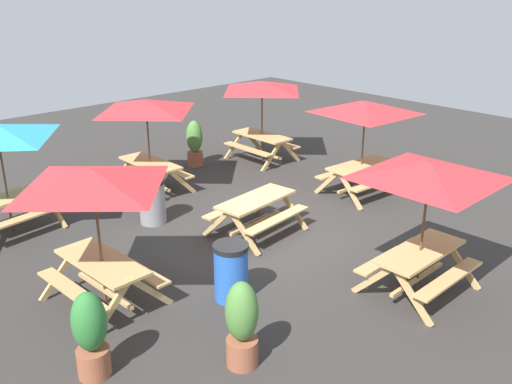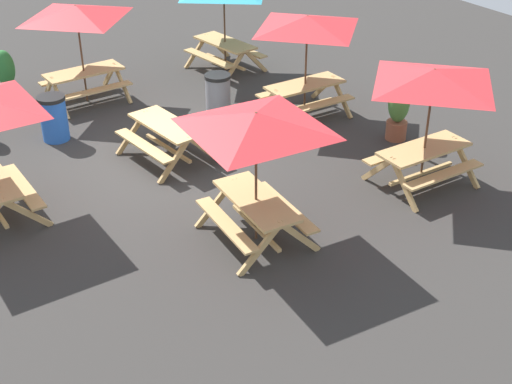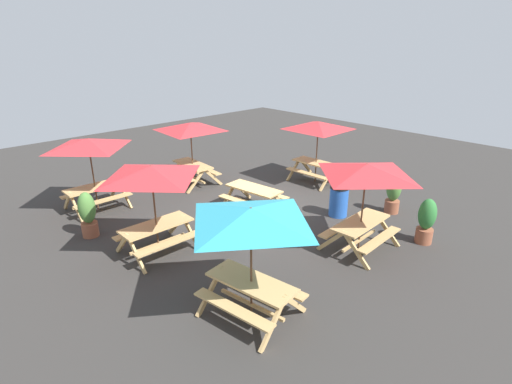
% 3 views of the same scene
% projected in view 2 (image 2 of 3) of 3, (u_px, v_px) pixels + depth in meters
% --- Properties ---
extents(ground_plane, '(28.05, 28.05, 0.00)m').
position_uv_depth(ground_plane, '(160.00, 161.00, 14.31)').
color(ground_plane, '#33302D').
rests_on(ground_plane, ground).
extents(picnic_table_0, '(2.09, 2.09, 2.34)m').
position_uv_depth(picnic_table_0, '(77.00, 19.00, 15.95)').
color(picnic_table_0, tan).
rests_on(picnic_table_0, ground).
extents(picnic_table_1, '(1.95, 1.71, 0.81)m').
position_uv_depth(picnic_table_1, '(167.00, 133.00, 14.16)').
color(picnic_table_1, tan).
rests_on(picnic_table_1, ground).
extents(picnic_table_2, '(2.82, 2.82, 2.34)m').
position_uv_depth(picnic_table_2, '(256.00, 131.00, 10.93)').
color(picnic_table_2, tan).
rests_on(picnic_table_2, ground).
extents(picnic_table_4, '(2.02, 2.02, 2.34)m').
position_uv_depth(picnic_table_4, '(307.00, 30.00, 15.26)').
color(picnic_table_4, tan).
rests_on(picnic_table_4, ground).
extents(picnic_table_5, '(2.01, 2.01, 2.34)m').
position_uv_depth(picnic_table_5, '(433.00, 86.00, 12.53)').
color(picnic_table_5, tan).
rests_on(picnic_table_5, ground).
extents(trash_bin_blue, '(0.59, 0.59, 0.98)m').
position_uv_depth(trash_bin_blue, '(54.00, 118.00, 14.94)').
color(trash_bin_blue, blue).
rests_on(trash_bin_blue, ground).
extents(trash_bin_gray, '(0.59, 0.59, 0.98)m').
position_uv_depth(trash_bin_gray, '(218.00, 95.00, 16.00)').
color(trash_bin_gray, gray).
rests_on(trash_bin_gray, ground).
extents(potted_plant_1, '(0.45, 0.45, 1.29)m').
position_uv_depth(potted_plant_1, '(398.00, 110.00, 14.87)').
color(potted_plant_1, '#935138').
rests_on(potted_plant_1, ground).
extents(potted_plant_2, '(0.46, 0.46, 1.25)m').
position_uv_depth(potted_plant_2, '(6.00, 76.00, 16.65)').
color(potted_plant_2, '#935138').
rests_on(potted_plant_2, ground).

